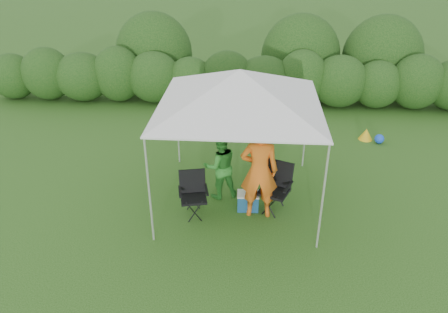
# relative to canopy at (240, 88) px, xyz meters

# --- Properties ---
(ground) EXTENTS (70.00, 70.00, 0.00)m
(ground) POSITION_rel_canopy_xyz_m (0.00, -0.50, -2.46)
(ground) COLOR #32601E
(hedge) EXTENTS (16.80, 1.53, 1.80)m
(hedge) POSITION_rel_canopy_xyz_m (0.10, 5.50, -1.63)
(hedge) COLOR #254B18
(hedge) RESTS_ON ground
(canopy) EXTENTS (3.10, 3.10, 2.83)m
(canopy) POSITION_rel_canopy_xyz_m (0.00, 0.00, 0.00)
(canopy) COLOR silver
(canopy) RESTS_ON ground
(chair_right) EXTENTS (0.77, 0.74, 1.02)m
(chair_right) POSITION_rel_canopy_xyz_m (0.77, -0.30, -1.89)
(chair_right) COLOR black
(chair_right) RESTS_ON ground
(chair_left) EXTENTS (0.65, 0.61, 0.92)m
(chair_left) POSITION_rel_canopy_xyz_m (-0.87, -0.59, -1.94)
(chair_left) COLOR black
(chair_left) RESTS_ON ground
(man) EXTENTS (0.75, 0.50, 2.01)m
(man) POSITION_rel_canopy_xyz_m (0.42, -0.55, -1.46)
(man) COLOR orange
(man) RESTS_ON ground
(woman) EXTENTS (0.86, 0.77, 1.48)m
(woman) POSITION_rel_canopy_xyz_m (-0.38, 0.06, -1.72)
(woman) COLOR #318A2D
(woman) RESTS_ON ground
(cooler) EXTENTS (0.45, 0.33, 0.37)m
(cooler) POSITION_rel_canopy_xyz_m (0.22, -0.38, -2.27)
(cooler) COLOR navy
(cooler) RESTS_ON ground
(bottle) EXTENTS (0.07, 0.07, 0.26)m
(bottle) POSITION_rel_canopy_xyz_m (0.28, -0.42, -1.96)
(bottle) COLOR #592D0C
(bottle) RESTS_ON cooler
(lawn_toy) EXTENTS (0.62, 0.52, 0.31)m
(lawn_toy) POSITION_rel_canopy_xyz_m (3.42, 3.04, -2.32)
(lawn_toy) COLOR gold
(lawn_toy) RESTS_ON ground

